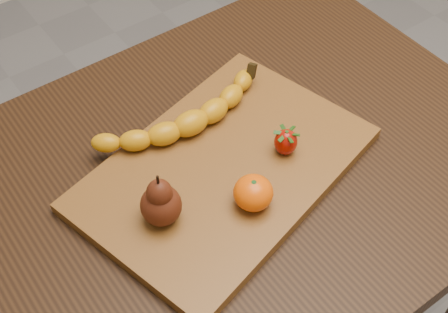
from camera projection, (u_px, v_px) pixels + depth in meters
table at (218, 209)px, 1.07m from camera, size 1.00×0.70×0.76m
cutting_board at (224, 169)px, 0.98m from camera, size 0.51×0.40×0.02m
banana at (191, 123)px, 1.01m from camera, size 0.27×0.08×0.04m
pear at (160, 198)px, 0.87m from camera, size 0.07×0.07×0.09m
mandarin at (253, 193)px, 0.91m from camera, size 0.08×0.08×0.05m
strawberry at (286, 141)px, 0.98m from camera, size 0.05×0.05×0.05m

